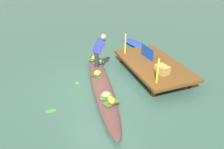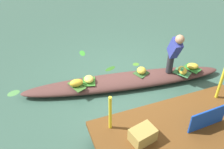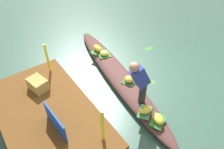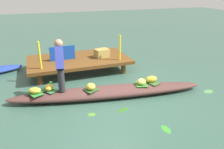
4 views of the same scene
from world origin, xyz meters
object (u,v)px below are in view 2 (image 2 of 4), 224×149
object	(u,v)px
banana_bunch_0	(182,70)
produce_crate	(143,135)
banana_bunch_4	(193,66)
vendor_person	(174,51)
banana_bunch_1	(76,83)
water_bottle	(182,71)
banana_bunch_2	(141,70)
banana_bunch_3	(89,79)
vendor_boat	(124,81)
market_banner	(207,118)

from	to	relation	value
banana_bunch_0	produce_crate	bearing A→B (deg)	41.21
banana_bunch_4	vendor_person	xyz separation A→B (m)	(0.64, 0.02, 0.61)
banana_bunch_4	vendor_person	world-z (taller)	vendor_person
banana_bunch_0	banana_bunch_1	size ratio (longest dim) A/B	0.92
banana_bunch_1	water_bottle	world-z (taller)	water_bottle
banana_bunch_0	water_bottle	bearing A→B (deg)	37.84
banana_bunch_2	vendor_person	world-z (taller)	vendor_person
banana_bunch_3	banana_bunch_1	bearing A→B (deg)	7.66
vendor_boat	banana_bunch_2	bearing A→B (deg)	-171.75
water_bottle	vendor_person	bearing A→B (deg)	-19.33
banana_bunch_4	produce_crate	size ratio (longest dim) A/B	0.65
banana_bunch_1	banana_bunch_4	size ratio (longest dim) A/B	1.09
banana_bunch_1	produce_crate	xyz separation A→B (m)	(-0.71, 2.05, 0.22)
market_banner	produce_crate	world-z (taller)	market_banner
vendor_boat	banana_bunch_0	distance (m)	1.47
banana_bunch_2	banana_bunch_3	distance (m)	1.31
vendor_person	banana_bunch_2	bearing A→B (deg)	-23.58
banana_bunch_1	banana_bunch_3	xyz separation A→B (m)	(-0.31, -0.04, -0.01)
banana_bunch_0	market_banner	xyz separation A→B (m)	(0.60, 1.75, 0.31)
banana_bunch_4	market_banner	xyz separation A→B (m)	(0.93, 1.81, 0.32)
vendor_boat	banana_bunch_2	distance (m)	0.51
banana_bunch_1	vendor_boat	bearing A→B (deg)	175.64
vendor_boat	banana_bunch_4	distance (m)	1.78
water_bottle	banana_bunch_2	bearing A→B (deg)	-22.43
banana_bunch_1	produce_crate	distance (m)	2.18
banana_bunch_2	water_bottle	bearing A→B (deg)	157.57
market_banner	produce_crate	bearing A→B (deg)	-8.94
banana_bunch_2	market_banner	bearing A→B (deg)	99.62
banana_bunch_4	market_banner	distance (m)	2.07
banana_bunch_0	banana_bunch_1	world-z (taller)	banana_bunch_1
banana_bunch_4	market_banner	world-z (taller)	market_banner
vendor_person	banana_bunch_3	bearing A→B (deg)	-12.17
vendor_boat	vendor_person	size ratio (longest dim) A/B	4.09
vendor_boat	vendor_person	distance (m)	1.41
vendor_boat	vendor_person	world-z (taller)	vendor_person
banana_bunch_1	banana_bunch_4	xyz separation A→B (m)	(-2.90, 0.36, -0.01)
vendor_boat	banana_bunch_1	size ratio (longest dim) A/B	15.81
vendor_boat	banana_bunch_3	bearing A→B (deg)	0.40
banana_bunch_1	market_banner	bearing A→B (deg)	132.05
banana_bunch_1	produce_crate	size ratio (longest dim) A/B	0.71
water_bottle	produce_crate	bearing A→B (deg)	41.30
market_banner	water_bottle	bearing A→B (deg)	-110.87
banana_bunch_1	banana_bunch_4	distance (m)	2.92
banana_bunch_0	vendor_person	bearing A→B (deg)	-8.97
banana_bunch_1	banana_bunch_3	size ratio (longest dim) A/B	1.29
market_banner	banana_bunch_4	bearing A→B (deg)	-120.38
banana_bunch_2	market_banner	xyz separation A→B (m)	(-0.35, 2.08, 0.31)
water_bottle	market_banner	xyz separation A→B (m)	(0.55, 1.71, 0.30)
banana_bunch_3	water_bottle	bearing A→B (deg)	166.99
banana_bunch_3	market_banner	size ratio (longest dim) A/B	0.31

